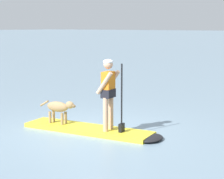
# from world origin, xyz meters

# --- Properties ---
(ground_plane) EXTENTS (400.00, 400.00, 0.00)m
(ground_plane) POSITION_xyz_m (0.00, 0.00, 0.00)
(ground_plane) COLOR gray
(paddleboard) EXTENTS (3.62, 1.30, 0.10)m
(paddleboard) POSITION_xyz_m (0.23, 0.03, 0.05)
(paddleboard) COLOR yellow
(paddleboard) RESTS_ON ground_plane
(person_paddler) EXTENTS (0.64, 0.53, 1.67)m
(person_paddler) POSITION_xyz_m (0.58, 0.09, 1.06)
(person_paddler) COLOR tan
(person_paddler) RESTS_ON paddleboard
(dog) EXTENTS (1.08, 0.31, 0.59)m
(dog) POSITION_xyz_m (-0.82, -0.13, 0.51)
(dog) COLOR #997A51
(dog) RESTS_ON paddleboard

